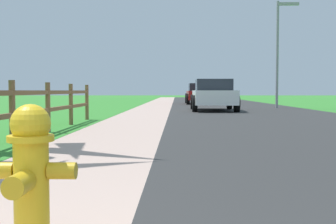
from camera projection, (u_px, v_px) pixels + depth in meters
The scene contains 9 objects.
ground_plane at pixel (172, 106), 25.55m from camera, with size 120.00×120.00×0.00m, color #34842E.
road_asphalt at pixel (227, 105), 27.47m from camera, with size 7.00×66.00×0.01m, color #2E2E2E.
curb_concrete at pixel (125, 105), 27.61m from camera, with size 6.00×66.00×0.01m, color #BFA091.
grass_verge at pixel (102, 105), 27.64m from camera, with size 5.00×66.00×0.00m, color #34842E.
fire_hydrant at pixel (31, 175), 2.49m from camera, with size 0.52×0.44×0.86m.
rail_fence at pixel (12, 107), 7.57m from camera, with size 0.11×12.68×1.12m.
parked_suv_white at pixel (213, 95), 20.37m from camera, with size 2.08×4.61×1.47m.
parked_car_red at pixel (200, 93), 30.49m from camera, with size 2.03×4.93×1.44m.
street_lamp at pixel (280, 44), 23.01m from camera, with size 1.17×0.20×5.69m.
Camera 1 is at (0.32, -0.53, 0.94)m, focal length 46.25 mm.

